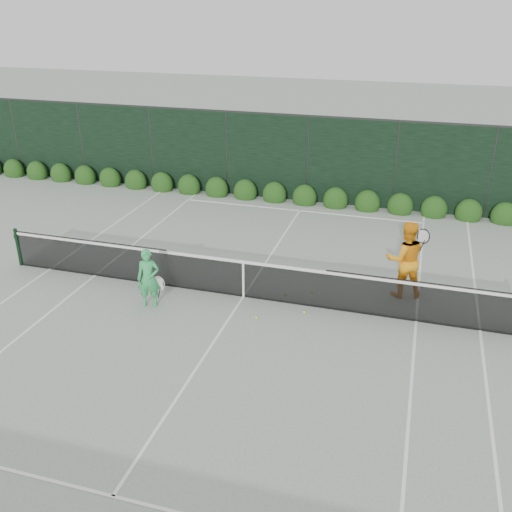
% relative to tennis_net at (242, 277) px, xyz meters
% --- Properties ---
extents(ground, '(80.00, 80.00, 0.00)m').
position_rel_tennis_net_xyz_m(ground, '(0.02, 0.00, -0.53)').
color(ground, gray).
rests_on(ground, ground).
extents(tennis_net, '(12.90, 0.10, 1.07)m').
position_rel_tennis_net_xyz_m(tennis_net, '(0.00, 0.00, 0.00)').
color(tennis_net, black).
rests_on(tennis_net, ground).
extents(player_woman, '(0.66, 0.50, 1.44)m').
position_rel_tennis_net_xyz_m(player_woman, '(-1.98, -1.03, 0.19)').
color(player_woman, '#33AF5C').
rests_on(player_woman, ground).
extents(player_man, '(1.12, 0.98, 1.93)m').
position_rel_tennis_net_xyz_m(player_man, '(3.73, 1.21, 0.44)').
color(player_man, '#FD9D15').
rests_on(player_man, ground).
extents(court_lines, '(11.03, 23.83, 0.01)m').
position_rel_tennis_net_xyz_m(court_lines, '(0.02, 0.00, -0.53)').
color(court_lines, white).
rests_on(court_lines, ground).
extents(windscreen_fence, '(32.00, 21.07, 3.06)m').
position_rel_tennis_net_xyz_m(windscreen_fence, '(0.02, -2.71, 0.98)').
color(windscreen_fence, black).
rests_on(windscreen_fence, ground).
extents(hedge_row, '(31.66, 0.65, 0.94)m').
position_rel_tennis_net_xyz_m(hedge_row, '(0.02, 7.15, -0.30)').
color(hedge_row, '#133B10').
rests_on(hedge_row, ground).
extents(tennis_balls, '(4.08, 1.63, 0.07)m').
position_rel_tennis_net_xyz_m(tennis_balls, '(0.50, -0.14, -0.50)').
color(tennis_balls, yellow).
rests_on(tennis_balls, ground).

